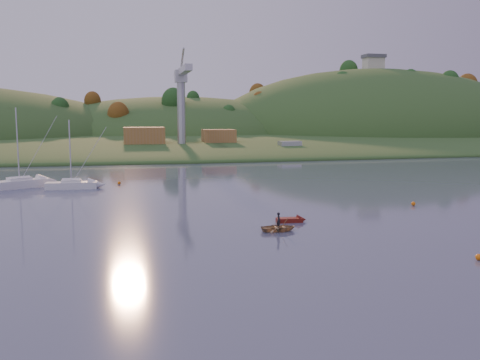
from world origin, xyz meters
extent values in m
plane|color=#364258|center=(0.00, 0.00, 0.00)|extent=(500.00, 500.00, 0.00)
cube|color=#2A4E1F|center=(0.00, 230.00, 0.00)|extent=(620.00, 220.00, 1.50)
ellipsoid|color=#2A4E1F|center=(0.00, 165.00, 0.00)|extent=(640.00, 150.00, 7.00)
ellipsoid|color=#2A4E1F|center=(10.00, 210.00, 0.00)|extent=(140.00, 120.00, 36.00)
ellipsoid|color=#2A4E1F|center=(95.00, 195.00, 0.00)|extent=(150.00, 130.00, 60.00)
cube|color=beige|center=(95.00, 195.00, 32.50)|extent=(8.00, 6.00, 5.00)
cube|color=#595960|center=(95.00, 195.00, 35.70)|extent=(9.00, 7.00, 1.50)
cube|color=slate|center=(5.00, 122.00, 1.20)|extent=(42.00, 16.00, 2.40)
cube|color=#A46E36|center=(-8.00, 123.00, 4.80)|extent=(11.00, 8.00, 4.80)
cube|color=#A46E36|center=(13.00, 124.00, 4.40)|extent=(9.00, 7.00, 4.00)
cylinder|color=#B7B7BC|center=(2.00, 120.00, 11.40)|extent=(2.20, 2.20, 18.00)
cube|color=#B7B7BC|center=(2.00, 120.00, 20.90)|extent=(3.20, 3.20, 3.20)
cube|color=#B7B7BC|center=(2.00, 111.00, 21.90)|extent=(1.80, 18.00, 1.60)
cube|color=#B7B7BC|center=(2.00, 125.00, 21.90)|extent=(1.80, 10.00, 1.60)
cube|color=white|center=(-29.07, 58.30, 0.59)|extent=(8.75, 6.55, 1.18)
cube|color=white|center=(-29.07, 58.30, 1.23)|extent=(3.77, 3.30, 0.75)
cylinder|color=silver|center=(-29.07, 58.30, 6.57)|extent=(0.18, 0.18, 10.76)
cylinder|color=silver|center=(-29.07, 58.30, 1.48)|extent=(3.04, 1.83, 0.12)
cylinder|color=white|center=(-29.07, 58.30, 1.58)|extent=(2.79, 1.82, 0.36)
cube|color=white|center=(-21.40, 55.77, 0.50)|extent=(7.36, 2.34, 1.01)
cube|color=white|center=(-21.40, 55.77, 1.06)|extent=(2.78, 1.70, 0.64)
cylinder|color=silver|center=(-21.40, 55.77, 5.58)|extent=(0.18, 0.18, 9.15)
cylinder|color=silver|center=(-21.40, 55.77, 1.31)|extent=(2.93, 0.18, 0.12)
cylinder|color=white|center=(-21.40, 55.77, 1.41)|extent=(2.57, 0.41, 0.36)
imported|color=#A08058|center=(0.49, 21.74, 0.35)|extent=(3.36, 2.41, 0.69)
imported|color=black|center=(0.49, 21.74, 0.78)|extent=(0.38, 0.57, 1.57)
cube|color=#62150E|center=(2.76, 25.57, 0.22)|extent=(2.72, 1.20, 0.45)
cone|color=#62150E|center=(4.10, 25.50, 0.22)|extent=(0.99, 1.11, 1.07)
cube|color=slate|center=(30.23, 111.55, 0.89)|extent=(14.36, 6.75, 1.78)
cube|color=#B7B7BC|center=(30.23, 111.55, 2.37)|extent=(6.27, 3.73, 2.37)
sphere|color=orange|center=(12.57, 8.74, 0.25)|extent=(0.50, 0.50, 0.50)
sphere|color=orange|center=(20.44, 31.65, 0.25)|extent=(0.50, 0.50, 0.50)
sphere|color=orange|center=(-14.53, 59.06, 0.25)|extent=(0.50, 0.50, 0.50)
camera|label=1|loc=(-13.84, -26.19, 11.25)|focal=40.00mm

